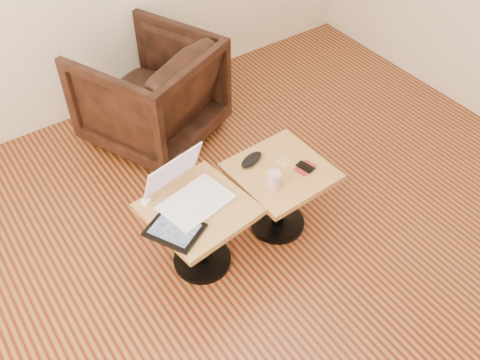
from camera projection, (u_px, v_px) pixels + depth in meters
room_shell at (313, 102)px, 2.01m from camera, size 4.52×4.52×2.71m
side_table_left at (199, 222)px, 2.90m from camera, size 0.58×0.58×0.47m
side_table_right at (280, 184)px, 3.11m from camera, size 0.54×0.54×0.47m
laptop at (188, 193)px, 2.82m from camera, size 0.42×0.40×0.25m
tablet at (175, 230)px, 2.69m from camera, size 0.31×0.34×0.02m
charging_adapter at (146, 202)px, 2.83m from camera, size 0.06×0.06×0.02m
glasses_case at (251, 160)px, 3.05m from camera, size 0.18×0.11×0.05m
striped_cup at (274, 180)px, 2.90m from camera, size 0.08×0.08×0.10m
earbuds_tangle at (284, 161)px, 3.06m from camera, size 0.08×0.05×0.01m
phone_on_sleeve at (305, 167)px, 3.03m from camera, size 0.13×0.11×0.01m
armchair at (150, 92)px, 3.71m from camera, size 1.08×1.09×0.76m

